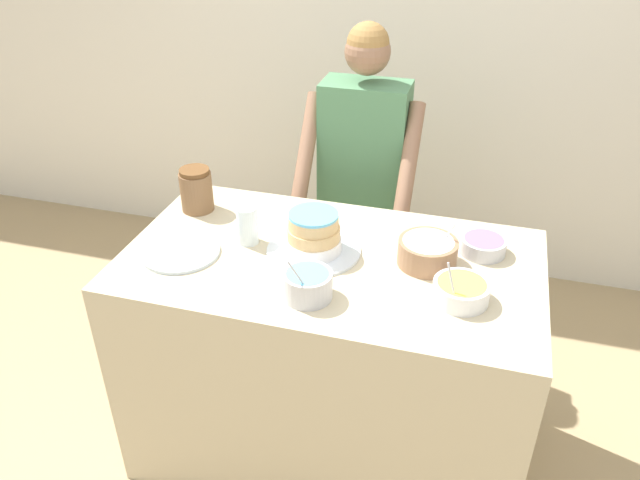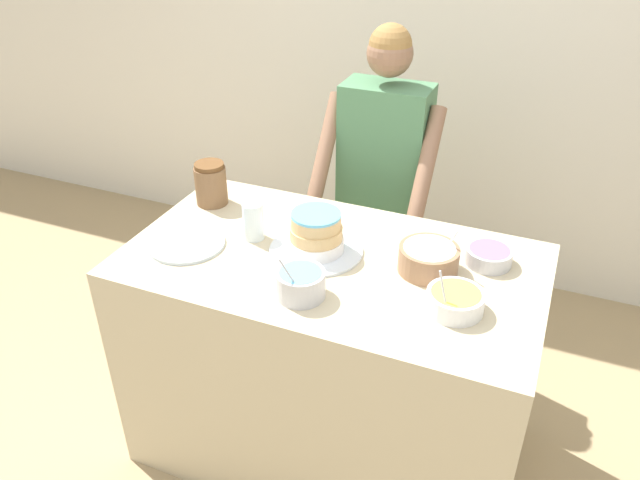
{
  "view_description": "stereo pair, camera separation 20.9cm",
  "coord_description": "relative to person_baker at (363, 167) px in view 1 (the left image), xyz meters",
  "views": [
    {
      "loc": [
        0.46,
        -1.35,
        2.11
      ],
      "look_at": [
        -0.03,
        0.36,
        1.02
      ],
      "focal_mm": 35.0,
      "sensor_mm": 36.0,
      "label": 1
    },
    {
      "loc": [
        0.66,
        -1.28,
        2.11
      ],
      "look_at": [
        -0.03,
        0.36,
        1.02
      ],
      "focal_mm": 35.0,
      "sensor_mm": 36.0,
      "label": 2
    }
  ],
  "objects": [
    {
      "name": "drinking_glass",
      "position": [
        -0.26,
        -0.71,
        0.05
      ],
      "size": [
        0.08,
        0.08,
        0.14
      ],
      "color": "silver",
      "rests_on": "counter"
    },
    {
      "name": "stoneware_jar",
      "position": [
        -0.55,
        -0.54,
        0.07
      ],
      "size": [
        0.13,
        0.13,
        0.17
      ],
      "color": "brown",
      "rests_on": "counter"
    },
    {
      "name": "frosting_bowl_purple",
      "position": [
        0.56,
        -0.55,
        0.01
      ],
      "size": [
        0.16,
        0.16,
        0.06
      ],
      "color": "silver",
      "rests_on": "counter"
    },
    {
      "name": "frosting_bowl_white",
      "position": [
        0.38,
        -0.68,
        0.03
      ],
      "size": [
        0.2,
        0.2,
        0.17
      ],
      "color": "#936B4C",
      "rests_on": "counter"
    },
    {
      "name": "frosting_bowl_blue",
      "position": [
        0.04,
        -0.97,
        0.03
      ],
      "size": [
        0.16,
        0.16,
        0.16
      ],
      "color": "silver",
      "rests_on": "counter"
    },
    {
      "name": "counter",
      "position": [
        0.05,
        -0.73,
        -0.48
      ],
      "size": [
        1.45,
        0.81,
        0.93
      ],
      "color": "#C6B793",
      "rests_on": "ground_plane"
    },
    {
      "name": "cake",
      "position": [
        -0.02,
        -0.71,
        0.05
      ],
      "size": [
        0.33,
        0.33,
        0.15
      ],
      "color": "silver",
      "rests_on": "counter"
    },
    {
      "name": "frosting_bowl_yellow",
      "position": [
        0.51,
        -0.85,
        0.02
      ],
      "size": [
        0.18,
        0.18,
        0.16
      ],
      "color": "white",
      "rests_on": "counter"
    },
    {
      "name": "person_baker",
      "position": [
        0.0,
        0.0,
        0.0
      ],
      "size": [
        0.51,
        0.44,
        1.57
      ],
      "color": "#2D2D38",
      "rests_on": "ground_plane"
    },
    {
      "name": "wall_back",
      "position": [
        0.05,
        0.82,
        0.36
      ],
      "size": [
        10.0,
        0.05,
        2.6
      ],
      "color": "silver",
      "rests_on": "ground_plane"
    },
    {
      "name": "ceramic_plate",
      "position": [
        -0.46,
        -0.85,
        -0.01
      ],
      "size": [
        0.28,
        0.28,
        0.01
      ],
      "color": "silver",
      "rests_on": "counter"
    }
  ]
}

